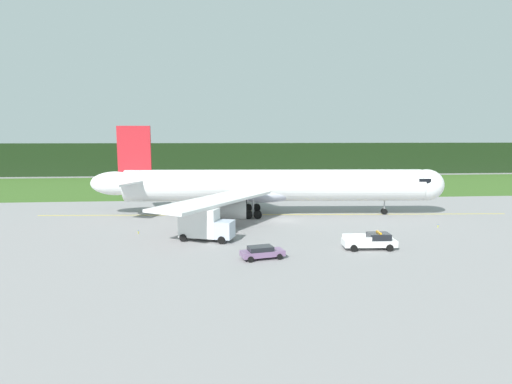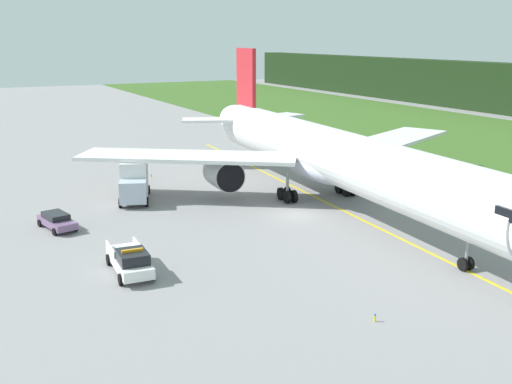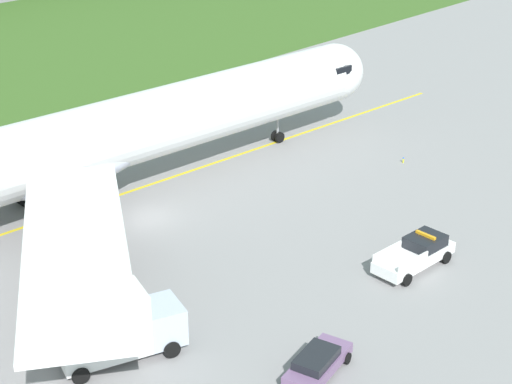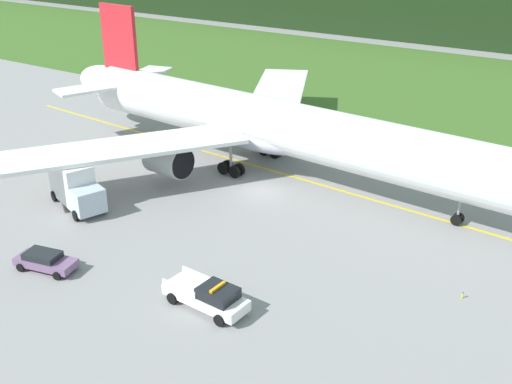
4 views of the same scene
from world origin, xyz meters
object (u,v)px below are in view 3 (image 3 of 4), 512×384
object	(u,v)px
airliner	(81,146)
catering_truck	(114,325)
ops_pickup_truck	(416,253)
staff_car	(318,363)

from	to	relation	value
airliner	catering_truck	distance (m)	18.56
ops_pickup_truck	staff_car	size ratio (longest dim) A/B	1.26
ops_pickup_truck	catering_truck	xyz separation A→B (m)	(-18.28, 5.64, 1.06)
catering_truck	staff_car	world-z (taller)	catering_truck
airliner	catering_truck	world-z (taller)	airliner
airliner	ops_pickup_truck	distance (m)	23.38
catering_truck	airliner	bearing A→B (deg)	58.84
catering_truck	staff_car	distance (m)	10.24
ops_pickup_truck	staff_car	distance (m)	12.57
staff_car	catering_truck	bearing A→B (deg)	126.03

